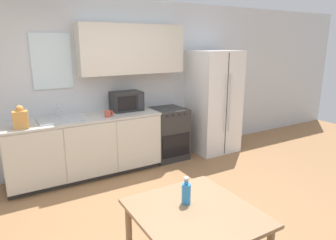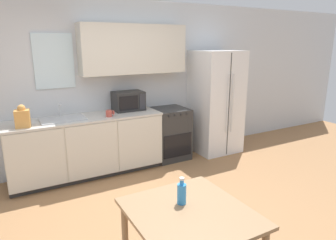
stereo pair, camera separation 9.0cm
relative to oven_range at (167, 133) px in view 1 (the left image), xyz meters
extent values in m
plane|color=#9E7047|center=(-1.11, -1.68, -0.45)|extent=(12.00, 12.00, 0.00)
cube|color=silver|center=(-1.11, 0.33, 0.90)|extent=(12.00, 0.06, 2.70)
cube|color=silver|center=(-1.78, 0.29, 1.30)|extent=(0.56, 0.04, 0.80)
cube|color=beige|center=(-0.57, 0.14, 1.46)|extent=(1.75, 0.32, 0.78)
cube|color=#333333|center=(-1.45, 0.01, -0.41)|extent=(2.27, 0.58, 0.08)
cube|color=beige|center=(-1.45, -0.02, 0.04)|extent=(2.27, 0.64, 0.82)
cube|color=beige|center=(-2.21, -0.34, 0.04)|extent=(0.74, 0.01, 0.80)
cube|color=beige|center=(-1.45, -0.34, 0.04)|extent=(0.74, 0.01, 0.80)
cube|color=beige|center=(-0.70, -0.34, 0.04)|extent=(0.74, 0.01, 0.80)
cube|color=beige|center=(-1.45, -0.02, 0.47)|extent=(2.30, 0.66, 0.03)
cube|color=#2D2D2D|center=(0.00, 0.00, 0.00)|extent=(0.62, 0.60, 0.90)
cube|color=black|center=(0.00, -0.31, -0.13)|extent=(0.54, 0.01, 0.40)
cylinder|color=#262626|center=(-0.17, -0.31, 0.40)|extent=(0.03, 0.02, 0.03)
cylinder|color=#262626|center=(-0.06, -0.31, 0.40)|extent=(0.03, 0.02, 0.03)
cylinder|color=#262626|center=(0.06, -0.31, 0.40)|extent=(0.03, 0.02, 0.03)
cylinder|color=#262626|center=(0.17, -0.31, 0.40)|extent=(0.03, 0.02, 0.03)
cube|color=white|center=(0.96, -0.07, 0.49)|extent=(0.82, 0.75, 1.88)
cube|color=#3F3F3F|center=(0.96, -0.45, 0.49)|extent=(0.01, 0.01, 1.82)
cylinder|color=silver|center=(0.91, -0.47, 0.53)|extent=(0.02, 0.02, 1.03)
cylinder|color=silver|center=(1.01, -0.47, 0.53)|extent=(0.02, 0.02, 1.03)
cube|color=#B7BABC|center=(-1.78, -0.02, 0.49)|extent=(0.62, 0.44, 0.02)
cylinder|color=silver|center=(-1.78, 0.17, 0.60)|extent=(0.02, 0.02, 0.19)
cylinder|color=silver|center=(-1.78, 0.10, 0.68)|extent=(0.02, 0.14, 0.02)
cube|color=#282828|center=(-0.71, 0.11, 0.64)|extent=(0.49, 0.33, 0.31)
cube|color=black|center=(-0.77, -0.06, 0.64)|extent=(0.31, 0.01, 0.22)
cube|color=#2D2D33|center=(-0.53, -0.06, 0.64)|extent=(0.10, 0.01, 0.25)
cylinder|color=#BF4C3F|center=(-1.14, -0.17, 0.53)|extent=(0.09, 0.09, 0.10)
torus|color=#BF4C3F|center=(-1.07, -0.17, 0.54)|extent=(0.02, 0.08, 0.08)
cube|color=#DB994C|center=(-2.31, -0.18, 0.60)|extent=(0.20, 0.18, 0.23)
sphere|color=#DB994C|center=(-2.31, -0.18, 0.74)|extent=(0.11, 0.11, 0.10)
cube|color=#997551|center=(-1.33, -2.70, 0.27)|extent=(0.90, 0.96, 0.03)
cylinder|color=#997551|center=(-1.72, -2.28, -0.10)|extent=(0.06, 0.06, 0.71)
cylinder|color=#997551|center=(-0.94, -2.28, -0.10)|extent=(0.06, 0.06, 0.71)
cylinder|color=#338CD8|center=(-1.32, -2.57, 0.37)|extent=(0.07, 0.07, 0.17)
cylinder|color=#338CD8|center=(-1.32, -2.57, 0.48)|extent=(0.03, 0.03, 0.04)
cylinder|color=white|center=(-1.32, -2.57, 0.51)|extent=(0.04, 0.04, 0.02)
camera|label=1|loc=(-2.57, -4.40, 1.56)|focal=32.00mm
camera|label=2|loc=(-2.49, -4.44, 1.56)|focal=32.00mm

